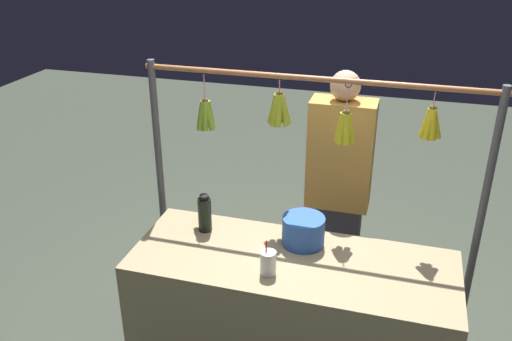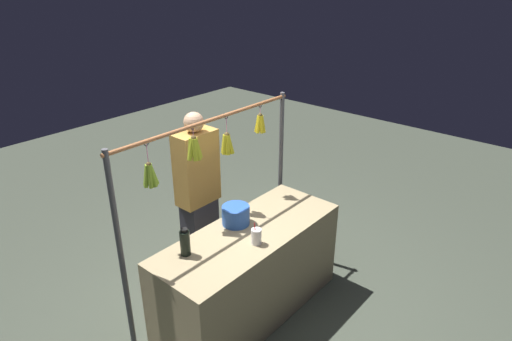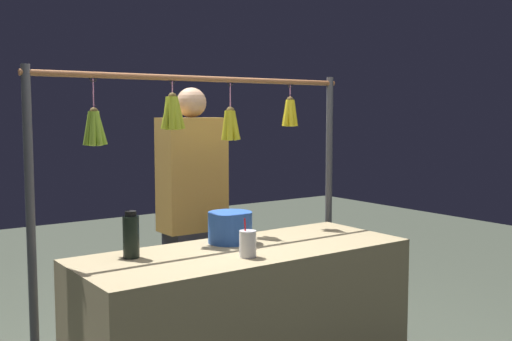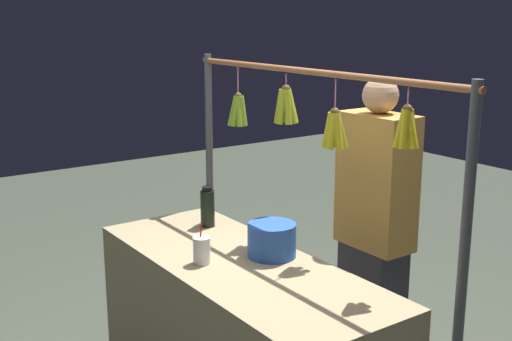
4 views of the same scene
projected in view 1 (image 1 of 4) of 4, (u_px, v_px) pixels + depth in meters
name	position (u px, v px, depth m)	size (l,w,h in m)	color
market_counter	(290.00, 321.00, 3.14)	(1.78, 0.68, 0.86)	tan
display_rack	(308.00, 160.00, 3.16)	(2.00, 0.14, 1.79)	#4C4C51
water_bottle	(205.00, 214.00, 3.20)	(0.08, 0.08, 0.23)	black
blue_bucket	(303.00, 231.00, 3.07)	(0.24, 0.24, 0.17)	#2A57B2
drink_cup	(268.00, 263.00, 2.82)	(0.08, 0.08, 0.19)	silver
vendor_person	(337.00, 199.00, 3.61)	(0.41, 0.22, 1.72)	#2D2D38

